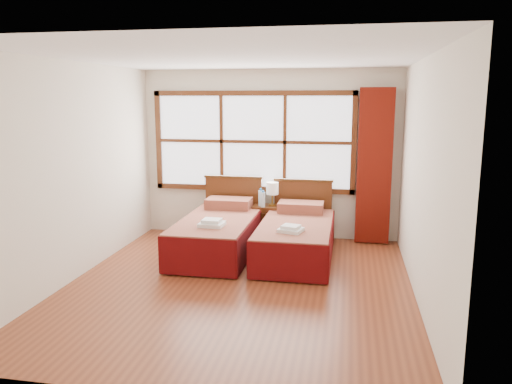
# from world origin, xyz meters

# --- Properties ---
(floor) EXTENTS (4.50, 4.50, 0.00)m
(floor) POSITION_xyz_m (0.00, 0.00, 0.00)
(floor) COLOR brown
(floor) RESTS_ON ground
(ceiling) EXTENTS (4.50, 4.50, 0.00)m
(ceiling) POSITION_xyz_m (0.00, 0.00, 2.60)
(ceiling) COLOR white
(ceiling) RESTS_ON wall_back
(wall_back) EXTENTS (4.00, 0.00, 4.00)m
(wall_back) POSITION_xyz_m (0.00, 2.25, 1.30)
(wall_back) COLOR silver
(wall_back) RESTS_ON floor
(wall_left) EXTENTS (0.00, 4.50, 4.50)m
(wall_left) POSITION_xyz_m (-2.00, 0.00, 1.30)
(wall_left) COLOR silver
(wall_left) RESTS_ON floor
(wall_right) EXTENTS (0.00, 4.50, 4.50)m
(wall_right) POSITION_xyz_m (2.00, 0.00, 1.30)
(wall_right) COLOR silver
(wall_right) RESTS_ON floor
(window) EXTENTS (3.16, 0.06, 1.56)m
(window) POSITION_xyz_m (-0.25, 2.21, 1.50)
(window) COLOR white
(window) RESTS_ON wall_back
(curtain) EXTENTS (0.50, 0.16, 2.30)m
(curtain) POSITION_xyz_m (1.60, 2.11, 1.17)
(curtain) COLOR maroon
(curtain) RESTS_ON wall_back
(bed_left) EXTENTS (1.00, 2.02, 0.97)m
(bed_left) POSITION_xyz_m (-0.55, 1.20, 0.30)
(bed_left) COLOR #43260E
(bed_left) RESTS_ON floor
(bed_right) EXTENTS (0.98, 2.00, 0.95)m
(bed_right) POSITION_xyz_m (0.55, 1.20, 0.29)
(bed_right) COLOR #43260E
(bed_right) RESTS_ON floor
(nightstand) EXTENTS (0.40, 0.40, 0.54)m
(nightstand) POSITION_xyz_m (0.00, 1.99, 0.27)
(nightstand) COLOR #532912
(nightstand) RESTS_ON floor
(towels_left) EXTENTS (0.32, 0.29, 0.09)m
(towels_left) POSITION_xyz_m (-0.51, 0.72, 0.56)
(towels_left) COLOR white
(towels_left) RESTS_ON bed_left
(towels_right) EXTENTS (0.34, 0.32, 0.08)m
(towels_right) POSITION_xyz_m (0.53, 0.67, 0.54)
(towels_right) COLOR white
(towels_right) RESTS_ON bed_right
(lamp) EXTENTS (0.19, 0.19, 0.36)m
(lamp) POSITION_xyz_m (0.09, 2.02, 0.79)
(lamp) COLOR gold
(lamp) RESTS_ON nightstand
(bottle_near) EXTENTS (0.07, 0.07, 0.27)m
(bottle_near) POSITION_xyz_m (-0.08, 1.96, 0.66)
(bottle_near) COLOR silver
(bottle_near) RESTS_ON nightstand
(bottle_far) EXTENTS (0.07, 0.07, 0.25)m
(bottle_far) POSITION_xyz_m (-0.03, 1.89, 0.66)
(bottle_far) COLOR silver
(bottle_far) RESTS_ON nightstand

